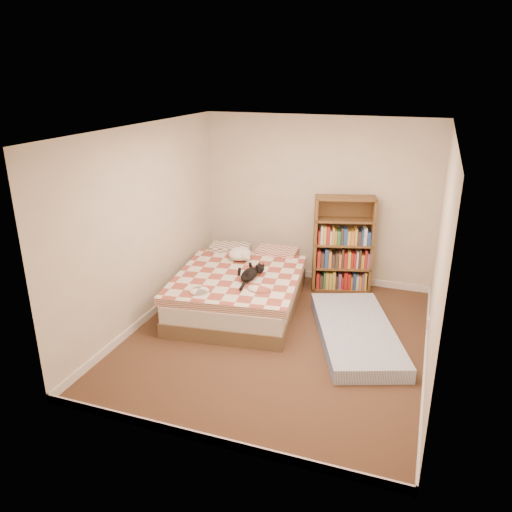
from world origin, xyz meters
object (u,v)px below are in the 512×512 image
(bookshelf, at_px, (342,255))
(floor_mattress, at_px, (356,333))
(black_cat, at_px, (250,273))
(bed, at_px, (241,287))
(white_dog, at_px, (240,254))

(bookshelf, relative_size, floor_mattress, 0.74)
(black_cat, bearing_deg, bookshelf, 69.62)
(bookshelf, relative_size, black_cat, 2.03)
(bed, distance_m, white_dog, 0.52)
(floor_mattress, bearing_deg, black_cat, 152.35)
(floor_mattress, xyz_separation_m, white_dog, (-1.81, 0.77, 0.53))
(bed, height_order, bookshelf, bookshelf)
(bed, relative_size, floor_mattress, 1.24)
(bed, bearing_deg, bookshelf, 33.32)
(floor_mattress, distance_m, white_dog, 2.04)
(white_dog, bearing_deg, black_cat, -66.09)
(bookshelf, distance_m, floor_mattress, 1.58)
(white_dog, bearing_deg, floor_mattress, -31.32)
(black_cat, height_order, white_dog, white_dog)
(white_dog, bearing_deg, bed, -75.15)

